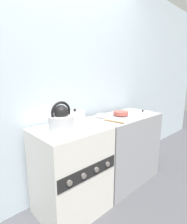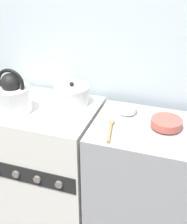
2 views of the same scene
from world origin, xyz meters
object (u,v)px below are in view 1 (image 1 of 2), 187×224
(enamel_bowl, at_px, (121,113))
(cooking_pot, at_px, (75,117))
(kettle, at_px, (62,122))
(loose_pot_lid, at_px, (143,112))
(small_ceramic_bowl, at_px, (101,115))
(stove, at_px, (71,170))

(enamel_bowl, bearing_deg, cooking_pot, 170.21)
(kettle, relative_size, enamel_bowl, 1.59)
(cooking_pot, relative_size, enamel_bowl, 1.27)
(cooking_pot, bearing_deg, loose_pot_lid, -11.17)
(kettle, height_order, small_ceramic_bowl, kettle)
(stove, xyz_separation_m, small_ceramic_bowl, (0.50, 0.10, 0.44))
(small_ceramic_bowl, relative_size, loose_pot_lid, 0.42)
(cooking_pot, height_order, enamel_bowl, cooking_pot)
(cooking_pot, height_order, small_ceramic_bowl, cooking_pot)
(enamel_bowl, xyz_separation_m, small_ceramic_bowl, (-0.23, 0.09, -0.01))
(cooking_pot, distance_m, loose_pot_lid, 0.95)
(small_ceramic_bowl, bearing_deg, cooking_pot, 178.09)
(loose_pot_lid, bearing_deg, enamel_bowl, 166.48)
(stove, xyz_separation_m, cooking_pot, (0.14, 0.12, 0.47))
(stove, bearing_deg, kettle, -146.50)
(stove, relative_size, loose_pot_lid, 3.48)
(enamel_bowl, distance_m, loose_pot_lid, 0.35)
(enamel_bowl, xyz_separation_m, loose_pot_lid, (0.34, -0.08, -0.02))
(kettle, bearing_deg, stove, 33.50)
(loose_pot_lid, bearing_deg, kettle, -178.81)
(stove, height_order, loose_pot_lid, loose_pot_lid)
(cooking_pot, height_order, loose_pot_lid, cooking_pot)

